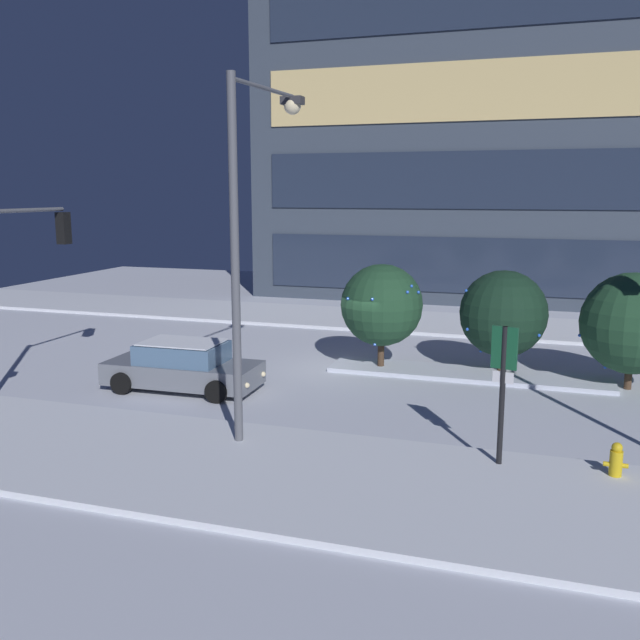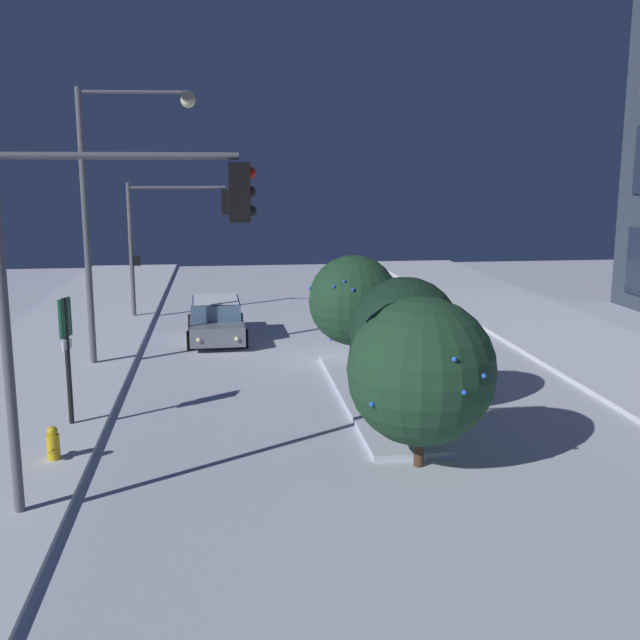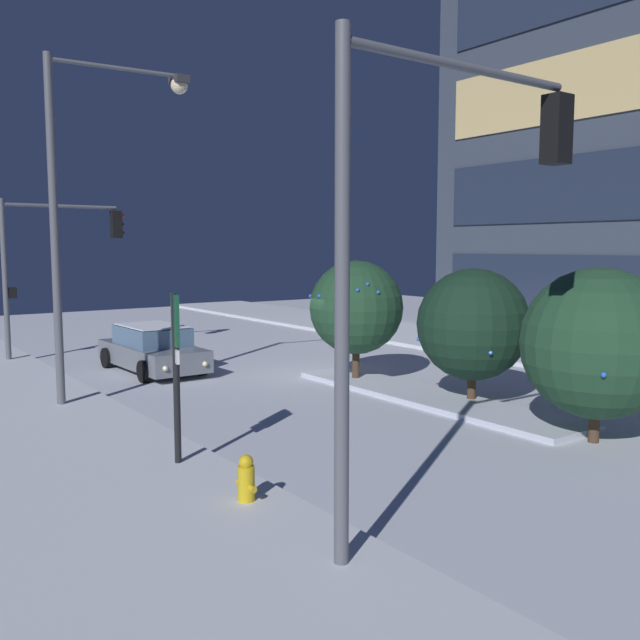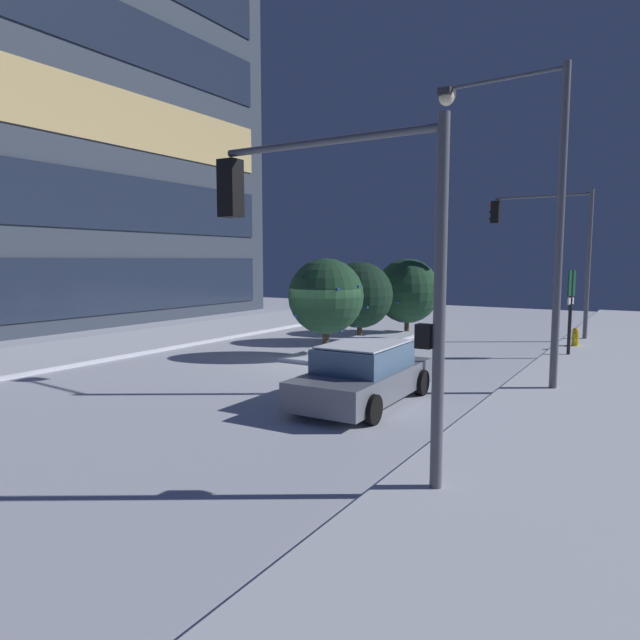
% 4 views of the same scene
% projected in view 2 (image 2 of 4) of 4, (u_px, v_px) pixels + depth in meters
% --- Properties ---
extents(ground, '(52.00, 52.00, 0.00)m').
position_uv_depth(ground, '(336.00, 363.00, 24.28)').
color(ground, silver).
extents(curb_strip_near, '(52.00, 5.20, 0.14)m').
position_uv_depth(curb_strip_near, '(44.00, 371.00, 23.12)').
color(curb_strip_near, silver).
rests_on(curb_strip_near, ground).
extents(curb_strip_far, '(52.00, 5.20, 0.14)m').
position_uv_depth(curb_strip_far, '(602.00, 353.00, 25.40)').
color(curb_strip_far, silver).
rests_on(curb_strip_far, ground).
extents(median_strip, '(9.00, 1.80, 0.14)m').
position_uv_depth(median_strip, '(374.00, 396.00, 20.50)').
color(median_strip, silver).
rests_on(median_strip, ground).
extents(car_near, '(4.78, 2.17, 1.49)m').
position_uv_depth(car_near, '(216.00, 320.00, 27.64)').
color(car_near, slate).
rests_on(car_near, ground).
extents(traffic_light_corner_near_left, '(0.32, 4.25, 5.57)m').
position_uv_depth(traffic_light_corner_near_left, '(172.00, 226.00, 31.03)').
color(traffic_light_corner_near_left, '#565960').
rests_on(traffic_light_corner_near_left, ground).
extents(traffic_light_corner_near_right, '(0.32, 4.35, 6.48)m').
position_uv_depth(traffic_light_corner_near_right, '(103.00, 264.00, 12.79)').
color(traffic_light_corner_near_right, '#565960').
rests_on(traffic_light_corner_near_right, ground).
extents(street_lamp_arched, '(0.62, 3.50, 8.45)m').
position_uv_depth(street_lamp_arched, '(115.00, 190.00, 22.82)').
color(street_lamp_arched, '#565960').
rests_on(street_lamp_arched, ground).
extents(fire_hydrant, '(0.48, 0.26, 0.85)m').
position_uv_depth(fire_hydrant, '(53.00, 447.00, 15.78)').
color(fire_hydrant, gold).
rests_on(fire_hydrant, ground).
extents(parking_info_sign, '(0.55, 0.19, 3.15)m').
position_uv_depth(parking_info_sign, '(67.00, 346.00, 17.72)').
color(parking_info_sign, black).
rests_on(parking_info_sign, ground).
extents(decorated_tree_median, '(2.72, 2.73, 3.57)m').
position_uv_depth(decorated_tree_median, '(354.00, 300.00, 22.86)').
color(decorated_tree_median, '#473323').
rests_on(decorated_tree_median, ground).
extents(decorated_tree_left_of_median, '(2.81, 2.81, 3.43)m').
position_uv_depth(decorated_tree_left_of_median, '(405.00, 332.00, 19.21)').
color(decorated_tree_left_of_median, '#473323').
rests_on(decorated_tree_left_of_median, ground).
extents(decorated_tree_right_of_median, '(3.06, 3.08, 3.56)m').
position_uv_depth(decorated_tree_right_of_median, '(421.00, 371.00, 15.45)').
color(decorated_tree_right_of_median, '#473323').
rests_on(decorated_tree_right_of_median, ground).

